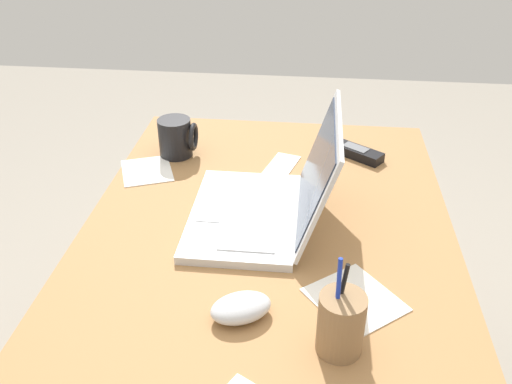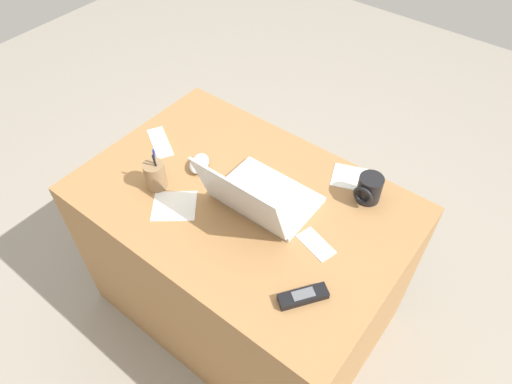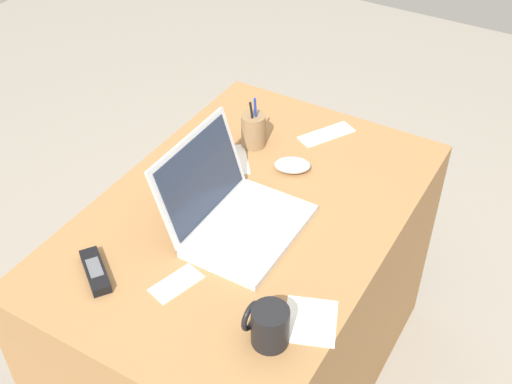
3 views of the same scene
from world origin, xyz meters
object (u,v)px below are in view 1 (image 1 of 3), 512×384
(cordless_phone, at_px, (355,152))
(pen_holder, at_px, (341,323))
(laptop, at_px, (268,201))
(coffee_mug_white, at_px, (177,137))
(computer_mouse, at_px, (241,308))

(cordless_phone, relative_size, pen_holder, 0.84)
(laptop, xyz_separation_m, pen_holder, (0.34, 0.14, 0.00))
(coffee_mug_white, height_order, cordless_phone, coffee_mug_white)
(cordless_phone, distance_m, pen_holder, 0.65)
(cordless_phone, xyz_separation_m, pen_holder, (0.65, -0.05, 0.04))
(pen_holder, bearing_deg, computer_mouse, -108.11)
(cordless_phone, bearing_deg, computer_mouse, -19.80)
(pen_holder, bearing_deg, laptop, -157.46)
(laptop, xyz_separation_m, cordless_phone, (-0.31, 0.19, -0.04))
(pen_holder, bearing_deg, cordless_phone, 175.16)
(cordless_phone, bearing_deg, laptop, -32.13)
(cordless_phone, bearing_deg, pen_holder, -4.84)
(laptop, bearing_deg, coffee_mug_white, -136.56)
(computer_mouse, bearing_deg, coffee_mug_white, 176.62)
(laptop, distance_m, computer_mouse, 0.29)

